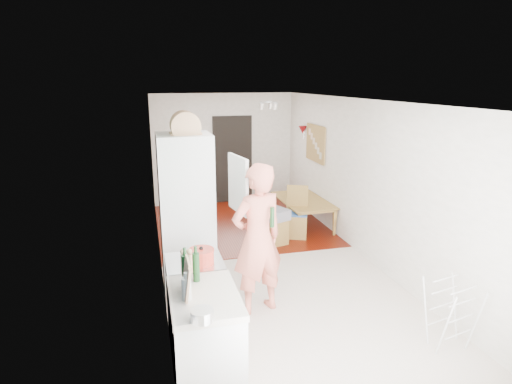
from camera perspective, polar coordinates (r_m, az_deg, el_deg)
name	(u,v)px	position (r m, az deg, el deg)	size (l,w,h in m)	color
room_shell	(266,185)	(6.46, 1.31, 1.01)	(3.20, 7.00, 2.50)	white
floor	(265,261)	(6.87, 1.25, -9.18)	(3.20, 7.00, 0.01)	beige
wood_floor_overlay	(240,224)	(8.53, -2.15, -4.25)	(3.20, 3.30, 0.01)	#631708
sage_wall_panel	(162,182)	(4.14, -12.37, 1.36)	(0.02, 3.00, 1.30)	slate
tile_splashback	(171,274)	(3.85, -11.33, -10.69)	(0.02, 1.90, 0.50)	black
doorway_recess	(233,160)	(9.87, -3.13, 4.32)	(0.90, 0.04, 2.00)	black
base_cabinet	(206,342)	(4.23, -6.73, -19.23)	(0.60, 0.90, 0.86)	silver
worktop	(204,297)	(3.99, -6.93, -13.74)	(0.62, 0.92, 0.06)	beige
range_cooker	(196,302)	(4.86, -8.02, -14.27)	(0.60, 0.60, 0.88)	silver
cooker_top	(194,263)	(4.65, -8.22, -9.31)	(0.60, 0.60, 0.04)	silver
fridge_housing	(187,218)	(5.54, -9.20, -3.41)	(0.66, 0.66, 2.15)	silver
fridge_door	(238,184)	(5.21, -2.41, 1.04)	(0.56, 0.04, 0.70)	silver
fridge_interior	(210,180)	(5.45, -6.16, 1.57)	(0.02, 0.52, 0.66)	white
pinboard	(316,143)	(8.68, 7.98, 6.44)	(0.03, 0.90, 0.70)	#D8B973
pinboard_frame	(315,143)	(8.68, 7.89, 6.44)	(0.01, 0.94, 0.74)	#A57E3A
wall_sconce	(303,130)	(9.24, 6.24, 8.24)	(0.18, 0.18, 0.16)	maroon
person	(258,226)	(5.08, 0.21, -4.59)	(0.80, 0.53, 2.20)	#ED7B65
dining_table	(304,215)	(8.43, 6.44, -3.01)	(1.29, 0.72, 0.45)	#A57E3A
dining_chair	(296,213)	(7.75, 5.41, -2.74)	(0.39, 0.39, 0.92)	#A57E3A
stool	(275,232)	(7.46, 2.58, -5.29)	(0.35, 0.35, 0.46)	#A57E3A
grey_drape	(275,214)	(7.35, 2.55, -3.01)	(0.40, 0.40, 0.18)	gray
drying_rack	(450,315)	(5.13, 24.50, -14.71)	(0.38, 0.35, 0.75)	silver
bread_bin	(185,126)	(5.27, -9.44, 8.70)	(0.37, 0.35, 0.20)	#DCAD74
red_casserole	(201,256)	(4.54, -7.29, -8.53)	(0.27, 0.27, 0.16)	red
steel_pan	(202,315)	(3.57, -7.22, -15.99)	(0.19, 0.19, 0.09)	silver
held_bottle	(272,217)	(4.93, 2.17, -3.37)	(0.05, 0.05, 0.24)	#193D1B
bottle_a	(196,267)	(4.16, -7.98, -9.89)	(0.07, 0.07, 0.29)	#193D1B
bottle_b	(185,270)	(4.09, -9.39, -10.27)	(0.07, 0.07, 0.30)	#193D1B
bottle_c	(187,289)	(3.86, -9.25, -12.65)	(0.08, 0.08, 0.21)	beige
pepper_mill_front	(184,264)	(4.35, -9.64, -9.42)	(0.05, 0.05, 0.20)	#DCAD74
pepper_mill_back	(190,263)	(4.35, -8.84, -9.40)	(0.05, 0.05, 0.20)	#DCAD74
chopping_boards	(187,279)	(3.88, -9.25, -11.38)	(0.04, 0.25, 0.34)	#DCAD74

